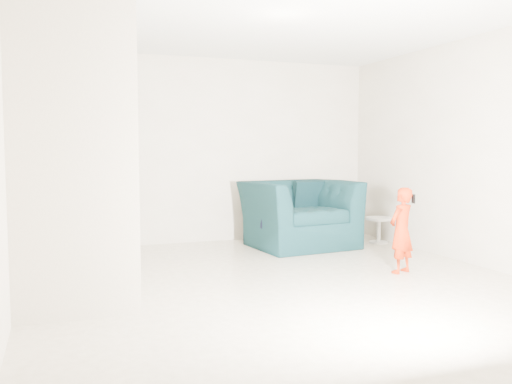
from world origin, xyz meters
The scene contains 13 objects.
floor centered at (0.00, 0.00, 0.00)m, with size 5.50×5.50×0.00m, color gray.
ceiling centered at (0.00, 0.00, 2.70)m, with size 5.50×5.50×0.00m, color silver.
back_wall centered at (0.00, 2.75, 1.35)m, with size 5.00×5.00×0.00m, color #B2A591.
front_wall centered at (0.00, -2.75, 1.35)m, with size 5.00×5.00×0.00m, color #B2A591.
left_wall centered at (-2.50, 0.00, 1.35)m, with size 5.50×5.50×0.00m, color #B2A591.
right_wall centered at (2.50, 0.00, 1.35)m, with size 5.50×5.50×0.00m, color #B2A591.
armchair centered at (1.07, 1.91, 0.46)m, with size 1.42×1.24×0.92m, color black.
toddler centered at (1.43, 0.02, 0.48)m, with size 0.35×0.23×0.95m, color #911304.
side_table centered at (2.25, 1.72, 0.26)m, with size 0.38×0.38×0.38m.
staircase centered at (-2.00, 0.55, 0.95)m, with size 1.02×3.03×3.62m.
cushion centered at (1.33, 2.20, 0.71)m, with size 0.44×0.13×0.42m, color black.
throw centered at (0.43, 1.92, 0.58)m, with size 0.05×0.47×0.53m, color black.
phone centered at (1.54, -0.04, 0.83)m, with size 0.02×0.05×0.10m, color black.
Camera 1 is at (-2.14, -4.99, 1.38)m, focal length 38.00 mm.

